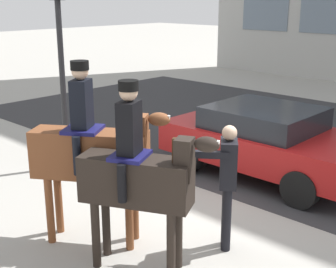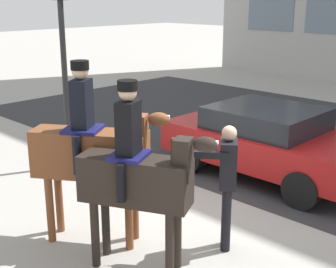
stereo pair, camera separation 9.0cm
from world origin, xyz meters
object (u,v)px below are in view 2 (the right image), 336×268
object	(u,v)px
mounted_horse_lead	(92,150)
pedestrian_bystander	(227,178)
street_car_near_lane	(269,140)
mounted_horse_companion	(137,175)
traffic_light	(61,33)

from	to	relation	value
mounted_horse_lead	pedestrian_bystander	xyz separation A→B (m)	(1.46, 1.10, -0.31)
street_car_near_lane	mounted_horse_companion	bearing A→B (deg)	-81.30
mounted_horse_lead	pedestrian_bystander	distance (m)	1.86
pedestrian_bystander	mounted_horse_lead	bearing A→B (deg)	-0.21
mounted_horse_lead	mounted_horse_companion	world-z (taller)	mounted_horse_lead
mounted_horse_lead	street_car_near_lane	world-z (taller)	mounted_horse_lead
mounted_horse_companion	pedestrian_bystander	world-z (taller)	mounted_horse_companion
traffic_light	mounted_horse_companion	bearing A→B (deg)	-22.06
mounted_horse_companion	traffic_light	size ratio (longest dim) A/B	0.61
traffic_light	street_car_near_lane	bearing A→B (deg)	37.53
mounted_horse_companion	traffic_light	world-z (taller)	traffic_light
street_car_near_lane	traffic_light	distance (m)	4.44
street_car_near_lane	traffic_light	xyz separation A→B (m)	(-3.16, -2.43, 1.97)
mounted_horse_lead	mounted_horse_companion	xyz separation A→B (m)	(0.96, -0.04, -0.09)
traffic_light	mounted_horse_lead	bearing A→B (deg)	-27.88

